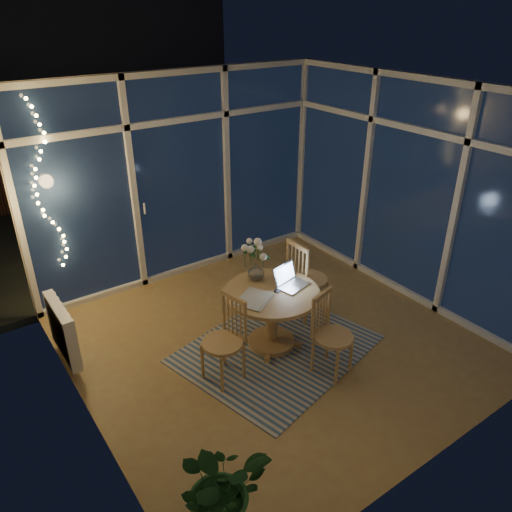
{
  "coord_description": "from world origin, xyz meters",
  "views": [
    {
      "loc": [
        -2.7,
        -3.49,
        3.31
      ],
      "look_at": [
        -0.06,
        0.25,
        0.94
      ],
      "focal_mm": 35.0,
      "sensor_mm": 36.0,
      "label": 1
    }
  ],
  "objects_px": {
    "chair_right": "(308,278)",
    "laptop": "(293,276)",
    "dining_table": "(272,319)",
    "chair_front": "(334,335)",
    "potted_plant": "(222,500)",
    "flower_vase": "(256,270)",
    "chair_left": "(222,341)"
  },
  "relations": [
    {
      "from": "chair_left",
      "to": "chair_front",
      "type": "distance_m",
      "value": 1.07
    },
    {
      "from": "laptop",
      "to": "flower_vase",
      "type": "bearing_deg",
      "value": 109.87
    },
    {
      "from": "potted_plant",
      "to": "flower_vase",
      "type": "bearing_deg",
      "value": 49.43
    },
    {
      "from": "chair_left",
      "to": "dining_table",
      "type": "bearing_deg",
      "value": 92.83
    },
    {
      "from": "chair_front",
      "to": "potted_plant",
      "type": "distance_m",
      "value": 1.99
    },
    {
      "from": "chair_left",
      "to": "flower_vase",
      "type": "distance_m",
      "value": 0.9
    },
    {
      "from": "chair_left",
      "to": "chair_right",
      "type": "relative_size",
      "value": 0.9
    },
    {
      "from": "dining_table",
      "to": "laptop",
      "type": "relative_size",
      "value": 3.06
    },
    {
      "from": "laptop",
      "to": "flower_vase",
      "type": "xyz_separation_m",
      "value": [
        -0.23,
        0.34,
        -0.01
      ]
    },
    {
      "from": "laptop",
      "to": "dining_table",
      "type": "bearing_deg",
      "value": 155.4
    },
    {
      "from": "chair_left",
      "to": "laptop",
      "type": "xyz_separation_m",
      "value": [
        0.94,
        0.12,
        0.34
      ]
    },
    {
      "from": "chair_front",
      "to": "flower_vase",
      "type": "height_order",
      "value": "flower_vase"
    },
    {
      "from": "chair_right",
      "to": "chair_left",
      "type": "bearing_deg",
      "value": 105.42
    },
    {
      "from": "dining_table",
      "to": "chair_front",
      "type": "relative_size",
      "value": 1.13
    },
    {
      "from": "chair_right",
      "to": "chair_front",
      "type": "xyz_separation_m",
      "value": [
        -0.45,
        -0.91,
        -0.06
      ]
    },
    {
      "from": "chair_right",
      "to": "laptop",
      "type": "bearing_deg",
      "value": 120.82
    },
    {
      "from": "chair_left",
      "to": "chair_right",
      "type": "bearing_deg",
      "value": 95.43
    },
    {
      "from": "chair_front",
      "to": "flower_vase",
      "type": "bearing_deg",
      "value": 87.01
    },
    {
      "from": "dining_table",
      "to": "laptop",
      "type": "height_order",
      "value": "laptop"
    },
    {
      "from": "chair_left",
      "to": "laptop",
      "type": "height_order",
      "value": "laptop"
    },
    {
      "from": "dining_table",
      "to": "potted_plant",
      "type": "height_order",
      "value": "potted_plant"
    },
    {
      "from": "laptop",
      "to": "chair_right",
      "type": "bearing_deg",
      "value": 16.72
    },
    {
      "from": "laptop",
      "to": "potted_plant",
      "type": "height_order",
      "value": "laptop"
    },
    {
      "from": "potted_plant",
      "to": "laptop",
      "type": "bearing_deg",
      "value": 39.74
    },
    {
      "from": "chair_right",
      "to": "laptop",
      "type": "relative_size",
      "value": 3.1
    },
    {
      "from": "chair_right",
      "to": "flower_vase",
      "type": "height_order",
      "value": "chair_right"
    },
    {
      "from": "laptop",
      "to": "chair_front",
      "type": "bearing_deg",
      "value": -104.83
    },
    {
      "from": "dining_table",
      "to": "chair_right",
      "type": "relative_size",
      "value": 0.99
    },
    {
      "from": "flower_vase",
      "to": "potted_plant",
      "type": "bearing_deg",
      "value": -130.57
    },
    {
      "from": "chair_right",
      "to": "chair_front",
      "type": "bearing_deg",
      "value": 153.31
    },
    {
      "from": "chair_front",
      "to": "laptop",
      "type": "relative_size",
      "value": 2.71
    },
    {
      "from": "dining_table",
      "to": "chair_right",
      "type": "bearing_deg",
      "value": 18.11
    }
  ]
}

